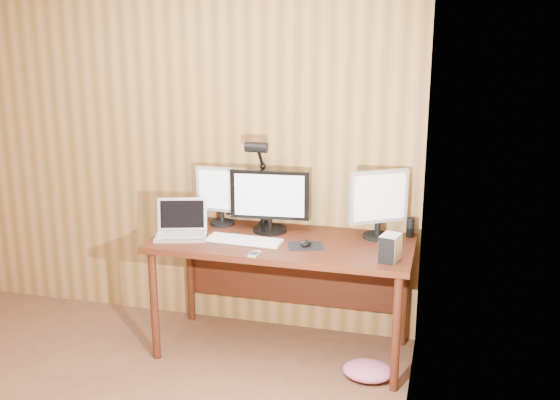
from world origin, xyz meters
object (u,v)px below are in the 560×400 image
at_px(phone, 254,254).
at_px(speaker, 410,227).
at_px(monitor_right, 379,202).
at_px(desk_lamp, 260,171).
at_px(laptop, 182,227).
at_px(hard_drive, 390,248).
at_px(keyboard, 245,240).
at_px(monitor_center, 270,200).
at_px(desk, 285,255).
at_px(mouse, 306,243).
at_px(monitor_left, 221,194).

xyz_separation_m(phone, speaker, (0.84, 0.57, 0.05)).
relative_size(monitor_right, desk_lamp, 0.70).
relative_size(monitor_right, speaker, 3.57).
relative_size(laptop, hard_drive, 2.36).
bearing_deg(speaker, desk_lamp, -176.53).
bearing_deg(keyboard, speaker, 23.22).
height_order(monitor_center, hard_drive, monitor_center).
xyz_separation_m(desk, mouse, (0.17, -0.15, 0.14)).
xyz_separation_m(keyboard, phone, (0.13, -0.22, -0.00)).
bearing_deg(monitor_center, mouse, -44.23).
distance_m(monitor_left, phone, 0.67).
relative_size(monitor_left, hard_drive, 2.47).
bearing_deg(phone, speaker, 38.71).
distance_m(speaker, desk_lamp, 1.01).
height_order(desk, mouse, mouse).
relative_size(mouse, hard_drive, 0.67).
bearing_deg(monitor_left, keyboard, -47.99).
distance_m(monitor_left, laptop, 0.36).
height_order(monitor_center, phone, monitor_center).
bearing_deg(phone, hard_drive, 12.65).
height_order(monitor_right, laptop, monitor_right).
height_order(monitor_center, mouse, monitor_center).
xyz_separation_m(monitor_center, desk_lamp, (-0.08, 0.06, 0.17)).
bearing_deg(desk_lamp, mouse, -22.10).
xyz_separation_m(desk, hard_drive, (0.68, -0.26, 0.20)).
relative_size(mouse, desk_lamp, 0.17).
height_order(hard_drive, speaker, hard_drive).
xyz_separation_m(monitor_center, phone, (0.04, -0.46, -0.20)).
bearing_deg(mouse, hard_drive, -14.67).
bearing_deg(keyboard, monitor_left, 133.27).
height_order(phone, speaker, speaker).
bearing_deg(desk, monitor_left, 162.97).
height_order(monitor_right, desk_lamp, desk_lamp).
height_order(hard_drive, desk_lamp, desk_lamp).
relative_size(hard_drive, phone, 1.52).
xyz_separation_m(desk, phone, (-0.09, -0.37, 0.13)).
relative_size(hard_drive, desk_lamp, 0.25).
xyz_separation_m(keyboard, mouse, (0.38, 0.01, 0.01)).
distance_m(desk, monitor_center, 0.36).
bearing_deg(monitor_center, monitor_right, -1.77).
relative_size(monitor_center, monitor_left, 1.31).
height_order(keyboard, phone, keyboard).
distance_m(laptop, desk_lamp, 0.61).
bearing_deg(desk_lamp, monitor_left, -164.02).
bearing_deg(monitor_right, speaker, -10.92).
distance_m(monitor_center, monitor_right, 0.68).
distance_m(desk, desk_lamp, 0.56).
bearing_deg(mouse, monitor_left, 153.67).
relative_size(monitor_right, keyboard, 0.92).
height_order(desk, speaker, speaker).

